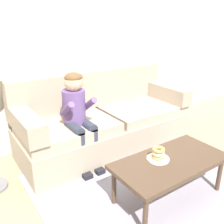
% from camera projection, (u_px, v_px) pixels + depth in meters
% --- Properties ---
extents(ground, '(10.00, 10.00, 0.00)m').
position_uv_depth(ground, '(145.00, 176.00, 2.81)').
color(ground, '#9E896B').
extents(wall_back, '(8.00, 0.10, 2.80)m').
position_uv_depth(wall_back, '(81.00, 37.00, 3.39)').
color(wall_back, silver).
rests_on(wall_back, ground).
extents(area_rug, '(2.36, 2.08, 0.01)m').
position_uv_depth(area_rug, '(161.00, 187.00, 2.61)').
color(area_rug, '#9993A3').
rests_on(area_rug, ground).
extents(couch, '(2.26, 0.90, 0.99)m').
position_uv_depth(couch, '(104.00, 122.00, 3.34)').
color(couch, tan).
rests_on(couch, ground).
extents(coffee_table, '(1.10, 0.56, 0.42)m').
position_uv_depth(coffee_table, '(170.00, 164.00, 2.34)').
color(coffee_table, '#4C3828').
rests_on(coffee_table, ground).
extents(person_child, '(0.34, 0.58, 1.10)m').
position_uv_depth(person_child, '(77.00, 111.00, 2.81)').
color(person_child, '#664C84').
rests_on(person_child, ground).
extents(plate, '(0.21, 0.21, 0.01)m').
position_uv_depth(plate, '(158.00, 159.00, 2.34)').
color(plate, white).
rests_on(plate, coffee_table).
extents(donut, '(0.15, 0.15, 0.04)m').
position_uv_depth(donut, '(158.00, 156.00, 2.33)').
color(donut, tan).
rests_on(donut, plate).
extents(donut_second, '(0.14, 0.14, 0.04)m').
position_uv_depth(donut_second, '(158.00, 153.00, 2.31)').
color(donut_second, beige).
rests_on(donut_second, donut).
extents(donut_third, '(0.16, 0.16, 0.04)m').
position_uv_depth(donut_third, '(159.00, 150.00, 2.30)').
color(donut_third, tan).
rests_on(donut_third, donut_second).
extents(toy_controller, '(0.23, 0.09, 0.05)m').
position_uv_depth(toy_controller, '(167.00, 158.00, 3.11)').
color(toy_controller, red).
rests_on(toy_controller, ground).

